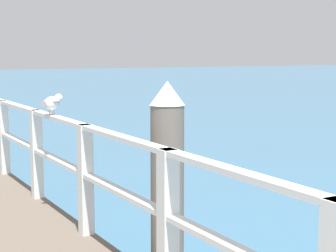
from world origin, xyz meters
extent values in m
cube|color=silver|center=(1.12, 3.93, 1.07)|extent=(0.12, 0.12, 1.05)
cube|color=silver|center=(1.12, 5.50, 1.07)|extent=(0.12, 0.12, 1.05)
cube|color=silver|center=(1.12, 7.06, 1.07)|extent=(0.12, 0.12, 1.05)
cube|color=silver|center=(1.12, 8.63, 1.07)|extent=(0.12, 0.12, 1.05)
cylinder|color=#6B6056|center=(1.50, 4.61, 0.92)|extent=(0.28, 0.28, 1.83)
cone|color=white|center=(1.50, 4.61, 1.93)|extent=(0.29, 0.29, 0.20)
ellipsoid|color=white|center=(1.12, 6.44, 1.72)|extent=(0.28, 0.29, 0.15)
sphere|color=white|center=(1.24, 6.57, 1.77)|extent=(0.09, 0.09, 0.09)
cone|color=gold|center=(1.28, 6.62, 1.77)|extent=(0.05, 0.05, 0.02)
cone|color=#939399|center=(1.00, 6.32, 1.73)|extent=(0.11, 0.11, 0.07)
ellipsoid|color=#939399|center=(1.12, 6.44, 1.75)|extent=(0.28, 0.28, 0.04)
cylinder|color=tan|center=(1.09, 6.45, 1.62)|extent=(0.01, 0.01, 0.05)
cylinder|color=tan|center=(1.13, 6.42, 1.62)|extent=(0.01, 0.01, 0.05)
camera|label=1|loc=(-0.79, 0.58, 2.25)|focal=60.73mm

